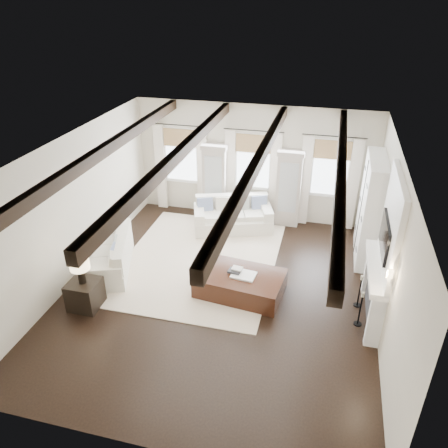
% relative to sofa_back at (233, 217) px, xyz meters
% --- Properties ---
extents(ground, '(7.50, 7.50, 0.00)m').
position_rel_sofa_back_xyz_m(ground, '(0.36, -2.88, -0.35)').
color(ground, black).
rests_on(ground, ground).
extents(room_shell, '(6.54, 7.54, 3.22)m').
position_rel_sofa_back_xyz_m(room_shell, '(1.11, -1.98, 1.54)').
color(room_shell, beige).
rests_on(room_shell, ground).
extents(area_rug, '(3.58, 4.42, 0.02)m').
position_rel_sofa_back_xyz_m(area_rug, '(-0.40, -1.79, -0.34)').
color(area_rug, beige).
rests_on(area_rug, ground).
extents(sofa_back, '(2.25, 1.55, 0.88)m').
position_rel_sofa_back_xyz_m(sofa_back, '(0.00, 0.00, 0.00)').
color(sofa_back, white).
rests_on(sofa_back, ground).
extents(sofa_left, '(1.47, 2.13, 0.84)m').
position_rel_sofa_back_xyz_m(sofa_left, '(-2.27, -2.58, -0.01)').
color(sofa_left, white).
rests_on(sofa_left, ground).
extents(ottoman, '(1.92, 1.32, 0.47)m').
position_rel_sofa_back_xyz_m(ottoman, '(0.81, -2.76, -0.12)').
color(ottoman, black).
rests_on(ottoman, ground).
extents(tray, '(0.54, 0.43, 0.04)m').
position_rel_sofa_back_xyz_m(tray, '(0.89, -2.79, 0.14)').
color(tray, white).
rests_on(tray, ottoman).
extents(book_lower, '(0.28, 0.23, 0.04)m').
position_rel_sofa_back_xyz_m(book_lower, '(0.68, -2.74, 0.18)').
color(book_lower, '#262628').
rests_on(book_lower, tray).
extents(book_upper, '(0.24, 0.19, 0.03)m').
position_rel_sofa_back_xyz_m(book_upper, '(0.73, -2.69, 0.22)').
color(book_upper, beige).
rests_on(book_upper, book_lower).
extents(side_table_front, '(0.60, 0.60, 0.60)m').
position_rel_sofa_back_xyz_m(side_table_front, '(-2.17, -3.97, -0.05)').
color(side_table_front, black).
rests_on(side_table_front, ground).
extents(lamp_front, '(0.39, 0.39, 0.68)m').
position_rel_sofa_back_xyz_m(lamp_front, '(-2.17, -3.97, 0.71)').
color(lamp_front, black).
rests_on(lamp_front, side_table_front).
extents(side_table_back, '(0.43, 0.43, 0.65)m').
position_rel_sofa_back_xyz_m(side_table_back, '(-0.71, 0.86, -0.03)').
color(side_table_back, black).
rests_on(side_table_back, ground).
extents(lamp_back, '(0.39, 0.39, 0.67)m').
position_rel_sofa_back_xyz_m(lamp_back, '(-0.71, 0.86, 0.75)').
color(lamp_back, black).
rests_on(lamp_back, side_table_back).
extents(candlestick_near, '(0.16, 0.16, 0.77)m').
position_rel_sofa_back_xyz_m(candlestick_near, '(3.26, -3.18, -0.03)').
color(candlestick_near, black).
rests_on(candlestick_near, ground).
extents(candlestick_far, '(0.15, 0.15, 0.75)m').
position_rel_sofa_back_xyz_m(candlestick_far, '(3.26, -2.59, -0.04)').
color(candlestick_far, black).
rests_on(candlestick_far, ground).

